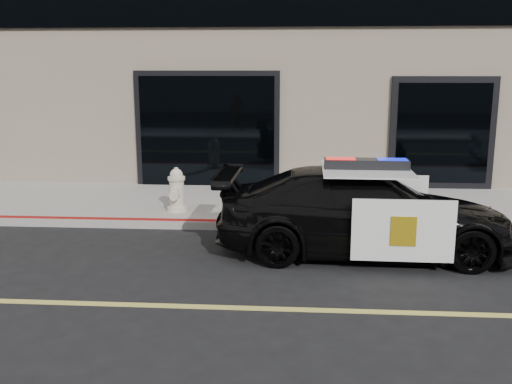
{
  "coord_description": "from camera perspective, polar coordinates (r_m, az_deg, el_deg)",
  "views": [
    {
      "loc": [
        1.12,
        -6.54,
        2.87
      ],
      "look_at": [
        0.5,
        2.2,
        1.0
      ],
      "focal_mm": 40.0,
      "sensor_mm": 36.0,
      "label": 1
    }
  ],
  "objects": [
    {
      "name": "fire_hydrant",
      "position": [
        11.29,
        -7.94,
        0.11
      ],
      "size": [
        0.39,
        0.55,
        0.87
      ],
      "color": "beige",
      "rests_on": "sidewalk_n"
    },
    {
      "name": "police_car",
      "position": [
        9.18,
        10.79,
        -1.92
      ],
      "size": [
        2.23,
        4.74,
        1.53
      ],
      "color": "black",
      "rests_on": "ground"
    },
    {
      "name": "sidewalk_n",
      "position": [
        12.17,
        -1.34,
        -1.24
      ],
      "size": [
        60.0,
        3.5,
        0.15
      ],
      "primitive_type": "cube",
      "color": "gray",
      "rests_on": "ground"
    },
    {
      "name": "ground",
      "position": [
        7.23,
        -5.31,
        -11.39
      ],
      "size": [
        120.0,
        120.0,
        0.0
      ],
      "primitive_type": "plane",
      "color": "black",
      "rests_on": "ground"
    }
  ]
}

